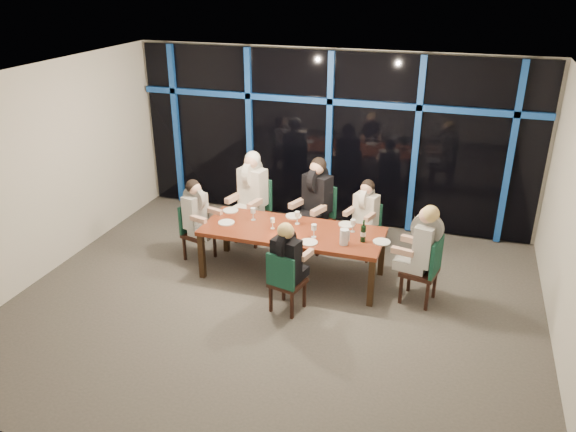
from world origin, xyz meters
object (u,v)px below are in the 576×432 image
(chair_end_right, at_px, (427,267))
(diner_far_mid, at_px, (316,191))
(chair_far_mid, at_px, (319,213))
(diner_near_mid, at_px, (288,253))
(chair_near_mid, at_px, (285,280))
(diner_end_right, at_px, (423,240))
(diner_end_left, at_px, (197,208))
(dining_table, at_px, (292,234))
(chair_far_left, at_px, (255,207))
(water_pitcher, at_px, (344,237))
(chair_end_left, at_px, (195,229))
(wine_bottle, at_px, (363,233))
(diner_far_left, at_px, (251,185))
(chair_far_right, at_px, (366,227))
(diner_far_right, at_px, (365,208))

(chair_end_right, xyz_separation_m, diner_far_mid, (-1.84, 1.11, 0.45))
(chair_far_mid, distance_m, diner_near_mid, 1.95)
(chair_end_right, height_order, chair_near_mid, chair_end_right)
(chair_near_mid, bearing_deg, diner_end_right, -139.97)
(chair_far_mid, distance_m, diner_end_left, 1.94)
(diner_end_right, bearing_deg, dining_table, -82.30)
(diner_near_mid, bearing_deg, diner_far_mid, -72.66)
(chair_far_left, xyz_separation_m, chair_far_mid, (1.07, 0.07, -0.01))
(diner_far_mid, bearing_deg, water_pitcher, -37.81)
(chair_near_mid, relative_size, water_pitcher, 3.97)
(diner_far_mid, bearing_deg, chair_far_mid, 90.00)
(chair_end_left, height_order, diner_end_right, diner_end_right)
(diner_far_mid, bearing_deg, wine_bottle, -26.50)
(diner_end_right, height_order, diner_near_mid, diner_end_right)
(chair_far_left, height_order, chair_end_left, chair_far_left)
(dining_table, distance_m, diner_far_left, 1.37)
(chair_end_right, bearing_deg, chair_end_left, -82.26)
(chair_end_left, xyz_separation_m, chair_near_mid, (1.80, -1.04, -0.01))
(wine_bottle, bearing_deg, diner_far_mid, 132.44)
(chair_far_left, xyz_separation_m, wine_bottle, (1.99, -1.06, 0.29))
(chair_end_right, bearing_deg, chair_far_mid, -112.11)
(chair_far_right, distance_m, wine_bottle, 1.15)
(diner_far_right, bearing_deg, wine_bottle, -63.68)
(dining_table, xyz_separation_m, diner_near_mid, (0.21, -0.87, 0.16))
(diner_end_right, distance_m, wine_bottle, 0.81)
(diner_far_mid, xyz_separation_m, diner_end_left, (-1.62, -0.91, -0.14))
(chair_far_left, xyz_separation_m, diner_end_right, (2.79, -1.11, 0.34))
(dining_table, bearing_deg, chair_end_right, -4.06)
(chair_far_left, distance_m, chair_end_left, 1.12)
(diner_end_left, xyz_separation_m, water_pitcher, (2.34, -0.29, 0.01))
(diner_far_mid, relative_size, diner_end_left, 1.17)
(chair_far_right, height_order, diner_far_right, diner_far_right)
(chair_far_left, relative_size, water_pitcher, 4.76)
(dining_table, bearing_deg, diner_far_left, 137.12)
(chair_end_left, xyz_separation_m, chair_end_right, (3.53, -0.23, 0.04))
(chair_end_right, xyz_separation_m, water_pitcher, (-1.11, -0.09, 0.32))
(dining_table, height_order, diner_end_left, diner_end_left)
(diner_far_right, xyz_separation_m, water_pitcher, (-0.07, -1.16, 0.03))
(chair_end_left, distance_m, diner_end_left, 0.36)
(dining_table, xyz_separation_m, chair_far_right, (0.90, 1.00, -0.20))
(chair_far_mid, distance_m, wine_bottle, 1.48)
(diner_far_mid, bearing_deg, diner_far_left, -155.10)
(chair_near_mid, height_order, diner_far_mid, diner_far_mid)
(chair_end_right, height_order, water_pitcher, water_pitcher)
(chair_end_right, relative_size, diner_far_left, 0.95)
(diner_far_left, distance_m, wine_bottle, 2.23)
(diner_end_left, bearing_deg, chair_far_left, -17.22)
(chair_far_left, relative_size, chair_near_mid, 1.20)
(diner_far_left, xyz_separation_m, diner_end_right, (2.81, -1.03, -0.08))
(water_pitcher, bearing_deg, chair_far_left, 147.14)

